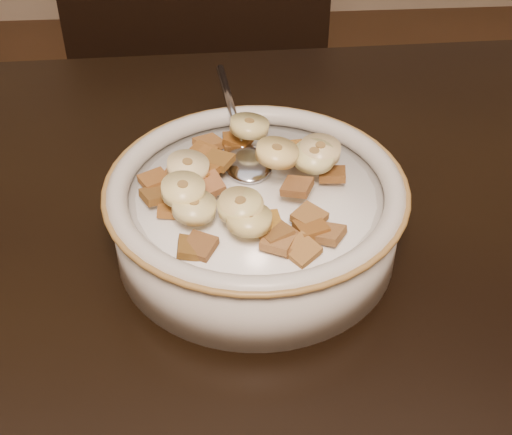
{
  "coord_description": "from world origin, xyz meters",
  "views": [
    {
      "loc": [
        0.12,
        -0.31,
        1.13
      ],
      "look_at": [
        0.15,
        0.12,
        0.78
      ],
      "focal_mm": 50.0,
      "sensor_mm": 36.0,
      "label": 1
    }
  ],
  "objects": [
    {
      "name": "cereal_square_22",
      "position": [
        0.19,
        0.06,
        0.81
      ],
      "size": [
        0.03,
        0.03,
        0.01
      ],
      "primitive_type": "cube",
      "rotation": [
        -0.2,
        0.09,
        1.0
      ],
      "color": "#9B6737",
      "rests_on": "milk"
    },
    {
      "name": "banana_slice_7",
      "position": [
        0.1,
        0.12,
        0.83
      ],
      "size": [
        0.04,
        0.04,
        0.02
      ],
      "primitive_type": "cylinder",
      "rotation": [
        0.09,
        0.11,
        0.17
      ],
      "color": "beige",
      "rests_on": "milk"
    },
    {
      "name": "cereal_square_21",
      "position": [
        0.11,
        0.13,
        0.82
      ],
      "size": [
        0.03,
        0.03,
        0.01
      ],
      "primitive_type": "cube",
      "rotation": [
        -0.06,
        0.1,
        0.99
      ],
      "color": "#9D581C",
      "rests_on": "milk"
    },
    {
      "name": "cereal_square_8",
      "position": [
        0.15,
        0.07,
        0.81
      ],
      "size": [
        0.02,
        0.02,
        0.01
      ],
      "primitive_type": "cube",
      "rotation": [
        0.18,
        0.11,
        0.19
      ],
      "color": "#9C6D22",
      "rests_on": "milk"
    },
    {
      "name": "milk",
      "position": [
        0.15,
        0.12,
        0.8
      ],
      "size": [
        0.18,
        0.18,
        0.0
      ],
      "primitive_type": "cylinder",
      "color": "white",
      "rests_on": "cereal_bowl"
    },
    {
      "name": "cereal_square_27",
      "position": [
        0.16,
        0.05,
        0.81
      ],
      "size": [
        0.03,
        0.03,
        0.01
      ],
      "primitive_type": "cube",
      "rotation": [
        0.04,
        0.02,
        2.67
      ],
      "color": "olive",
      "rests_on": "milk"
    },
    {
      "name": "cereal_square_14",
      "position": [
        0.15,
        0.06,
        0.81
      ],
      "size": [
        0.03,
        0.03,
        0.01
      ],
      "primitive_type": "cube",
      "rotation": [
        -0.07,
        0.15,
        2.05
      ],
      "color": "brown",
      "rests_on": "milk"
    },
    {
      "name": "spoon",
      "position": [
        0.14,
        0.15,
        0.81
      ],
      "size": [
        0.05,
        0.06,
        0.01
      ],
      "primitive_type": "ellipsoid",
      "rotation": [
        0.0,
        0.0,
        3.28
      ],
      "color": "#A4A9B5",
      "rests_on": "cereal_bowl"
    },
    {
      "name": "cereal_square_1",
      "position": [
        0.17,
        0.04,
        0.81
      ],
      "size": [
        0.03,
        0.03,
        0.01
      ],
      "primitive_type": "cube",
      "rotation": [
        -0.24,
        -0.14,
        2.26
      ],
      "color": "brown",
      "rests_on": "milk"
    },
    {
      "name": "cereal_square_23",
      "position": [
        0.17,
        0.15,
        0.81
      ],
      "size": [
        0.02,
        0.02,
        0.01
      ],
      "primitive_type": "cube",
      "rotation": [
        -0.25,
        0.11,
        0.22
      ],
      "color": "brown",
      "rests_on": "milk"
    },
    {
      "name": "cereal_square_20",
      "position": [
        0.18,
        0.14,
        0.82
      ],
      "size": [
        0.03,
        0.03,
        0.01
      ],
      "primitive_type": "cube",
      "rotation": [
        -0.02,
        0.16,
        1.85
      ],
      "color": "brown",
      "rests_on": "milk"
    },
    {
      "name": "chair",
      "position": [
        0.09,
        0.58,
        0.48
      ],
      "size": [
        0.48,
        0.48,
        0.97
      ],
      "primitive_type": "cube",
      "rotation": [
        0.0,
        0.0,
        -0.14
      ],
      "color": "black",
      "rests_on": "floor"
    },
    {
      "name": "cereal_square_9",
      "position": [
        0.16,
        0.05,
        0.81
      ],
      "size": [
        0.03,
        0.03,
        0.01
      ],
      "primitive_type": "cube",
      "rotation": [
        -0.08,
        -0.07,
        2.3
      ],
      "color": "brown",
      "rests_on": "milk"
    },
    {
      "name": "cereal_square_26",
      "position": [
        0.18,
        0.06,
        0.81
      ],
      "size": [
        0.03,
        0.03,
        0.01
      ],
      "primitive_type": "cube",
      "rotation": [
        -0.07,
        -0.01,
        0.33
      ],
      "color": "brown",
      "rests_on": "milk"
    },
    {
      "name": "cereal_square_3",
      "position": [
        0.07,
        0.13,
        0.81
      ],
      "size": [
        0.03,
        0.03,
        0.01
      ],
      "primitive_type": "cube",
      "rotation": [
        -0.08,
        -0.05,
        0.46
      ],
      "color": "brown",
      "rests_on": "milk"
    },
    {
      "name": "cereal_square_12",
      "position": [
        0.13,
        0.18,
        0.81
      ],
      "size": [
        0.02,
        0.02,
        0.01
      ],
      "primitive_type": "cube",
      "rotation": [
        0.11,
        0.01,
        0.05
      ],
      "color": "brown",
      "rests_on": "milk"
    },
    {
      "name": "cereal_square_6",
      "position": [
        0.18,
        0.08,
        0.81
      ],
      "size": [
        0.03,
        0.03,
        0.01
      ],
      "primitive_type": "cube",
      "rotation": [
        0.08,
        -0.04,
        0.81
      ],
      "color": "brown",
      "rests_on": "milk"
    },
    {
      "name": "cereal_square_2",
      "position": [
        0.1,
        0.05,
        0.81
      ],
      "size": [
        0.02,
        0.02,
        0.01
      ],
      "primitive_type": "cube",
      "rotation": [
        0.22,
        0.03,
        1.53
      ],
      "color": "brown",
      "rests_on": "milk"
    },
    {
      "name": "cereal_square_25",
      "position": [
        0.08,
        0.1,
        0.81
      ],
      "size": [
        0.02,
        0.02,
        0.01
      ],
      "primitive_type": "cube",
      "rotation": [
        0.13,
        0.13,
        1.54
      ],
      "color": "brown",
      "rests_on": "milk"
    },
    {
      "name": "cereal_square_11",
      "position": [
        0.09,
        0.13,
        0.81
      ],
      "size": [
        0.03,
        0.03,
        0.01
      ],
      "primitive_type": "cube",
      "rotation": [
        -0.14,
        -0.11,
        2.75
      ],
      "color": "#9B501E",
      "rests_on": "milk"
    },
    {
      "name": "banana_slice_0",
      "position": [
        0.14,
        0.06,
        0.82
      ],
      "size": [
        0.04,
        0.04,
        0.01
      ],
      "primitive_type": "cylinder",
      "rotation": [
        0.0,
        0.09,
        0.85
      ],
      "color": "tan",
      "rests_on": "milk"
    },
    {
      "name": "banana_slice_1",
      "position": [
        0.19,
        0.13,
        0.83
      ],
      "size": [
        0.04,
        0.04,
        0.01
      ],
      "primitive_type": "cylinder",
      "rotation": [
        -0.04,
        -0.11,
        1.93
      ],
      "color": "#CFC780",
      "rests_on": "milk"
    },
    {
      "name": "cereal_square_17",
      "position": [
        0.11,
        0.15,
        0.82
      ],
      "size": [
        0.03,
        0.03,
        0.01
      ],
      "primitive_type": "cube",
      "rotation": [
        0.24,
        0.05,
        1.19
      ],
      "color": "#9A6329",
      "rests_on": "milk"
    },
    {
      "name": "cereal_square_5",
      "position": [
        0.1,
        0.06,
        0.81
      ],
      "size": [
        0.03,
        0.03,
        0.01
      ],
      "primitive_type": "cube",
      "rotation": [
        -0.0,
        -0.15,
        1.07
      ],
      "color": "brown",
      "rests_on": "milk"
    },
    {
      "name": "banana_slice_3",
      "position": [
        0.13,
        0.07,
        0.83
      ],
      "size": [
        0.04,
        0.04,
        0.01
      ],
      "primitive_type": "cylinder",
      "rotation": [
        0.12,
        -0.05,
        1.27
      ],
      "color": "#D5C385",
      "rests_on": "milk"
    },
    {
      "name": "table",
      "position": [
        0.0,
        0.0,
        0.73
      ],
      "size": [
        1.42,
        0.94,
        0.04
      ],
      "primitive_type": "cube",
      "rotation": [
        0.0,
        0.0,
        0.03
      ],
      "color": "black",
      "rests_on": "floor"
    },
    {
      "name": "cereal_square_24",
      "position": [
        0.11,
        0.18,
        0.81
      ],
      "size": [
        0.03,
        0.03,
        0.01
      ],
      "primitive_type": "cube",
      "rotation": [
        -0.09,
        0.12,
        0.56
      ],
      "color": "brown",
      "rests_on": "milk"
    },
    {
      "name": "cereal_square_18",
      "position": [
        0.2,
        0.17,
        0.81
      ],
      "size": [
        0.03,
        0.03,
        0.01
      ],
      "primitive_type": "cube",
      "rotation": [
        -0.02,
        -0.02,
        0.76
      ],
      "color": "brown",
      "rests_on": "milk"
    },
    {
      "name": "cereal_square_10",
      "position": [
        0.11,
        0.11,
        0.82
      ],
      "size": [
        0.03,
        0.03,
        0.01
      ],
      "primitive_type": "cube",
      "rotation": [
        -0.19,
        -0.15,
        1.96
      ],
      "color": "#935B34",
      "rests_on": "milk"
    },
    {
      "name": "banana_slice_6",
      "position": [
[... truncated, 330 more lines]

